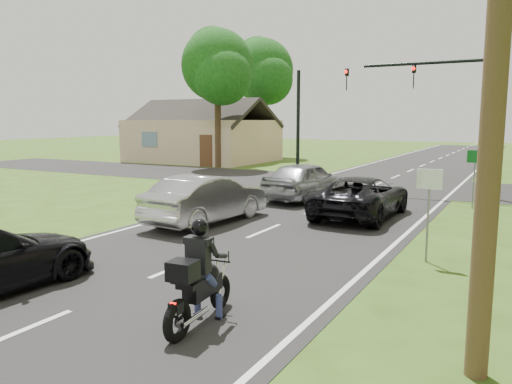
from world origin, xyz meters
TOP-DOWN VIEW (x-y plane):
  - ground at (0.00, 0.00)m, footprint 140.00×140.00m
  - road at (0.00, 10.00)m, footprint 8.00×100.00m
  - cross_road at (0.00, 16.00)m, footprint 60.00×7.00m
  - motorcycle_rider at (2.22, -2.40)m, footprint 0.59×1.99m
  - dark_suv at (1.82, 7.47)m, footprint 2.30×4.89m
  - silver_sedan at (-2.13, 4.21)m, footprint 1.93×4.68m
  - silver_suv at (-1.28, 9.96)m, footprint 2.27×4.70m
  - traffic_signal at (3.34, 14.00)m, footprint 6.38×0.44m
  - signal_pole_far at (-5.20, 18.00)m, footprint 0.20×0.20m
  - sign_white at (4.70, 2.98)m, footprint 0.55×0.07m
  - sign_green at (4.90, 10.98)m, footprint 0.55×0.07m
  - tree_left_near at (-11.73, 19.78)m, footprint 5.12×4.96m
  - tree_left_far at (-13.70, 29.76)m, footprint 5.76×5.58m
  - house at (-16.00, 24.00)m, footprint 10.20×8.00m

SIDE VIEW (x-z plane):
  - ground at x=0.00m, z-range 0.00..0.00m
  - cross_road at x=0.00m, z-range 0.00..0.01m
  - road at x=0.00m, z-range 0.00..0.01m
  - motorcycle_rider at x=2.22m, z-range -0.18..1.53m
  - dark_suv at x=1.82m, z-range 0.01..1.36m
  - silver_sedan at x=-2.13m, z-range 0.01..1.52m
  - silver_suv at x=-1.28m, z-range 0.01..1.56m
  - sign_white at x=4.70m, z-range 0.54..2.66m
  - sign_green at x=4.90m, z-range 0.54..2.66m
  - house at x=-16.00m, z-range -0.65..4.19m
  - signal_pole_far at x=-5.20m, z-range 0.00..6.00m
  - traffic_signal at x=3.34m, z-range 1.14..7.14m
  - tree_left_near at x=-11.73m, z-range 1.92..11.14m
  - tree_left_far at x=-13.70m, z-range 2.06..12.20m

